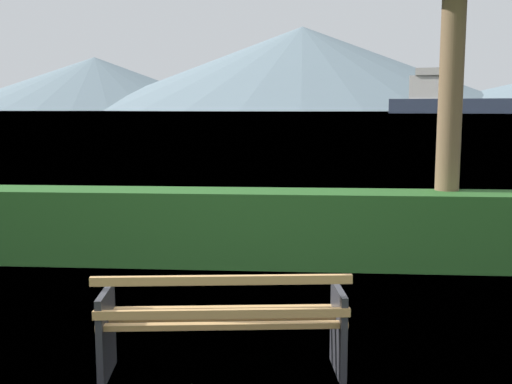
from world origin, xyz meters
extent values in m
plane|color=#567A38|center=(0.00, 0.00, 0.00)|extent=(1400.00, 1400.00, 0.00)
plane|color=#6B8EA3|center=(0.00, 307.32, 0.00)|extent=(620.00, 620.00, 0.00)
cube|color=tan|center=(0.02, -0.19, 0.45)|extent=(1.87, 0.27, 0.04)
cube|color=tan|center=(0.00, 0.00, 0.45)|extent=(1.87, 0.27, 0.04)
cube|color=tan|center=(-0.02, 0.19, 0.45)|extent=(1.87, 0.27, 0.04)
cube|color=tan|center=(0.03, -0.26, 0.57)|extent=(1.87, 0.25, 0.06)
cube|color=tan|center=(0.03, -0.31, 0.84)|extent=(1.87, 0.25, 0.06)
cube|color=#2D2D33|center=(-0.89, -0.12, 0.34)|extent=(0.11, 0.51, 0.68)
cube|color=#2D2D33|center=(0.90, 0.08, 0.34)|extent=(0.11, 0.51, 0.68)
cube|color=#285B23|center=(0.00, 3.39, 0.49)|extent=(7.61, 0.72, 0.98)
cylinder|color=brown|center=(2.50, 3.64, 2.05)|extent=(0.31, 0.31, 4.10)
cube|color=#2D384C|center=(76.50, 236.84, 2.81)|extent=(83.93, 35.87, 5.61)
cube|color=silver|center=(50.77, 244.62, 10.10)|extent=(17.62, 14.78, 8.98)
cube|color=beige|center=(50.77, 244.62, 16.00)|extent=(13.63, 14.63, 2.81)
cube|color=#B2332D|center=(50.23, 255.33, 0.37)|extent=(5.68, 4.62, 0.75)
cube|color=silver|center=(50.23, 255.33, 1.09)|extent=(2.42, 2.25, 0.68)
cone|color=slate|center=(-198.45, 582.33, 25.18)|extent=(278.61, 278.61, 50.36)
cone|color=slate|center=(0.00, 588.21, 38.88)|extent=(405.13, 405.13, 77.76)
camera|label=1|loc=(0.60, -4.56, 2.06)|focal=43.21mm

